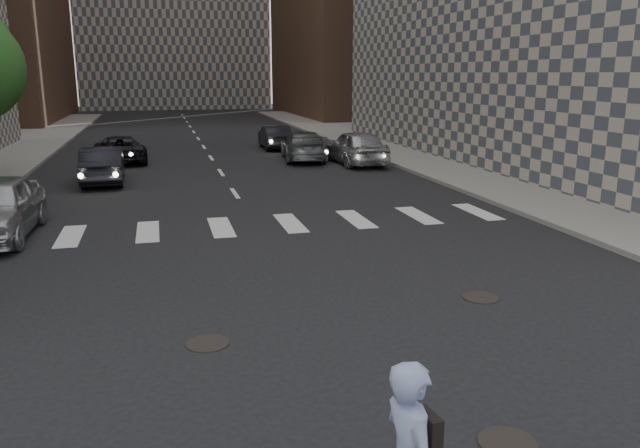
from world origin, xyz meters
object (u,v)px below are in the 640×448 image
Objects in this scene: traffic_car_d at (356,147)px; traffic_car_c at (120,149)px; traffic_car_a at (103,165)px; traffic_car_e at (275,137)px; traffic_car_b at (303,146)px.

traffic_car_c is at bearing -20.13° from traffic_car_d.
traffic_car_a reaches higher than traffic_car_e.
traffic_car_a is at bearing 9.72° from traffic_car_d.
traffic_car_d is 1.18× the size of traffic_car_e.
traffic_car_b is 1.03× the size of traffic_car_d.
traffic_car_c is 11.45m from traffic_car_d.
traffic_car_a is at bearing 79.02° from traffic_car_c.
traffic_car_d is 7.61m from traffic_car_e.
traffic_car_c is 0.97× the size of traffic_car_d.
traffic_car_e is (-0.49, 5.16, -0.05)m from traffic_car_b.
traffic_car_a is 11.52m from traffic_car_d.
traffic_car_a is at bearing 33.16° from traffic_car_b.
traffic_car_c is 1.15× the size of traffic_car_e.
traffic_car_c is 9.12m from traffic_car_e.
traffic_car_a is at bearing 49.05° from traffic_car_e.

